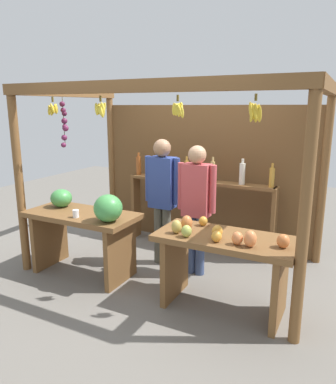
% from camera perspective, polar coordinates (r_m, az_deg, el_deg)
% --- Properties ---
extents(ground_plane, '(12.00, 12.00, 0.00)m').
position_cam_1_polar(ground_plane, '(4.84, 1.03, -11.30)').
color(ground_plane, slate).
rests_on(ground_plane, ground).
extents(market_stall, '(3.37, 2.00, 2.26)m').
position_cam_1_polar(market_stall, '(4.85, 3.32, 5.00)').
color(market_stall, brown).
rests_on(market_stall, ground).
extents(fruit_counter_left, '(1.38, 0.66, 1.08)m').
position_cam_1_polar(fruit_counter_left, '(4.46, -12.84, -4.63)').
color(fruit_counter_left, brown).
rests_on(fruit_counter_left, ground).
extents(fruit_counter_right, '(1.36, 0.64, 0.94)m').
position_cam_1_polar(fruit_counter_right, '(3.69, 8.69, -9.58)').
color(fruit_counter_right, brown).
rests_on(fruit_counter_right, ground).
extents(bottle_shelf_unit, '(2.16, 0.22, 1.34)m').
position_cam_1_polar(bottle_shelf_unit, '(5.18, 4.83, -0.31)').
color(bottle_shelf_unit, brown).
rests_on(bottle_shelf_unit, ground).
extents(vendor_man, '(0.48, 0.22, 1.62)m').
position_cam_1_polar(vendor_man, '(4.60, -0.90, 0.19)').
color(vendor_man, '#565447').
rests_on(vendor_man, ground).
extents(vendor_woman, '(0.48, 0.21, 1.58)m').
position_cam_1_polar(vendor_woman, '(4.32, 4.45, -1.13)').
color(vendor_woman, '#3A4B74').
rests_on(vendor_woman, ground).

